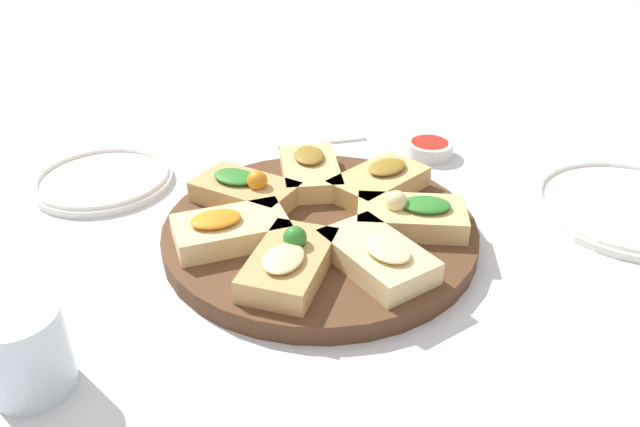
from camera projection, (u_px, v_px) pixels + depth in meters
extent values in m
plane|color=silver|center=(320.00, 239.00, 0.78)|extent=(3.00, 3.00, 0.00)
cylinder|color=#51331E|center=(320.00, 231.00, 0.77)|extent=(0.38, 0.38, 0.02)
cube|color=tan|center=(246.00, 192.00, 0.80)|extent=(0.15, 0.12, 0.03)
ellipsoid|color=#2D7A28|center=(234.00, 176.00, 0.80)|extent=(0.07, 0.06, 0.01)
sphere|color=orange|center=(257.00, 181.00, 0.79)|extent=(0.03, 0.03, 0.03)
cube|color=#E5C689|center=(231.00, 230.00, 0.73)|extent=(0.15, 0.13, 0.03)
ellipsoid|color=orange|center=(216.00, 219.00, 0.71)|extent=(0.07, 0.06, 0.01)
cube|color=tan|center=(289.00, 264.00, 0.67)|extent=(0.09, 0.14, 0.03)
ellipsoid|color=beige|center=(284.00, 258.00, 0.65)|extent=(0.05, 0.06, 0.01)
sphere|color=#2D7A28|center=(295.00, 238.00, 0.67)|extent=(0.03, 0.03, 0.03)
cube|color=#E5C689|center=(377.00, 256.00, 0.68)|extent=(0.14, 0.15, 0.03)
ellipsoid|color=beige|center=(387.00, 249.00, 0.66)|extent=(0.07, 0.07, 0.01)
cube|color=#DBB775|center=(411.00, 217.00, 0.75)|extent=(0.13, 0.08, 0.03)
ellipsoid|color=#2D7A28|center=(426.00, 205.00, 0.74)|extent=(0.06, 0.04, 0.01)
sphere|color=beige|center=(396.00, 201.00, 0.74)|extent=(0.03, 0.03, 0.03)
cube|color=tan|center=(379.00, 183.00, 0.83)|extent=(0.14, 0.15, 0.03)
ellipsoid|color=olive|center=(387.00, 167.00, 0.83)|extent=(0.07, 0.07, 0.01)
cube|color=#DBB775|center=(310.00, 172.00, 0.85)|extent=(0.11, 0.14, 0.03)
ellipsoid|color=olive|center=(309.00, 155.00, 0.86)|extent=(0.05, 0.07, 0.01)
cylinder|color=white|center=(631.00, 208.00, 0.83)|extent=(0.26, 0.26, 0.01)
torus|color=white|center=(632.00, 204.00, 0.83)|extent=(0.24, 0.24, 0.01)
cylinder|color=white|center=(103.00, 181.00, 0.90)|extent=(0.20, 0.20, 0.01)
torus|color=white|center=(102.00, 177.00, 0.90)|extent=(0.19, 0.19, 0.01)
cylinder|color=silver|center=(26.00, 352.00, 0.55)|extent=(0.07, 0.07, 0.08)
cube|color=white|center=(313.00, 127.00, 1.07)|extent=(0.19, 0.17, 0.01)
cylinder|color=silver|center=(429.00, 149.00, 0.98)|extent=(0.07, 0.07, 0.02)
cylinder|color=#B22319|center=(430.00, 143.00, 0.97)|extent=(0.06, 0.06, 0.00)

